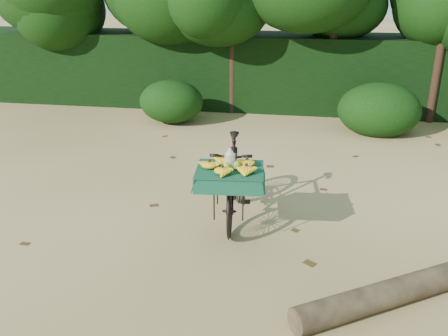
# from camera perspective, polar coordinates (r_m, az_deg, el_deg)

# --- Properties ---
(ground) EXTENTS (80.00, 80.00, 0.00)m
(ground) POSITION_cam_1_polar(r_m,az_deg,el_deg) (6.53, 9.20, -6.32)
(ground) COLOR tan
(ground) RESTS_ON ground
(vendor_bicycle) EXTENTS (0.86, 1.92, 1.13)m
(vendor_bicycle) POSITION_cam_1_polar(r_m,az_deg,el_deg) (6.31, 1.03, -1.27)
(vendor_bicycle) COLOR black
(vendor_bicycle) RESTS_ON ground
(hedge_backdrop) EXTENTS (26.00, 1.80, 1.80)m
(hedge_backdrop) POSITION_cam_1_polar(r_m,az_deg,el_deg) (12.27, 10.12, 11.30)
(hedge_backdrop) COLOR black
(hedge_backdrop) RESTS_ON ground
(tree_row) EXTENTS (14.50, 2.00, 4.00)m
(tree_row) POSITION_cam_1_polar(r_m,az_deg,el_deg) (11.35, 7.05, 16.26)
(tree_row) COLOR black
(tree_row) RESTS_ON ground
(bush_clumps) EXTENTS (8.80, 1.70, 0.90)m
(bush_clumps) POSITION_cam_1_polar(r_m,az_deg,el_deg) (10.42, 12.64, 6.77)
(bush_clumps) COLOR black
(bush_clumps) RESTS_ON ground
(leaf_litter) EXTENTS (7.00, 7.30, 0.01)m
(leaf_litter) POSITION_cam_1_polar(r_m,az_deg,el_deg) (7.11, 9.32, -3.85)
(leaf_litter) COLOR #473013
(leaf_litter) RESTS_ON ground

